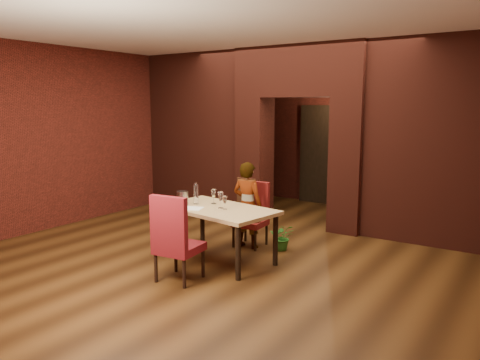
# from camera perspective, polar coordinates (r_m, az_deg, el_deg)

# --- Properties ---
(floor) EXTENTS (8.00, 8.00, 0.00)m
(floor) POSITION_cam_1_polar(r_m,az_deg,el_deg) (7.10, -0.32, -8.65)
(floor) COLOR #412610
(floor) RESTS_ON ground
(ceiling) EXTENTS (7.00, 8.00, 0.04)m
(ceiling) POSITION_cam_1_polar(r_m,az_deg,el_deg) (6.83, -0.35, 17.82)
(ceiling) COLOR silver
(ceiling) RESTS_ON ground
(wall_back) EXTENTS (7.00, 0.04, 3.20)m
(wall_back) POSITION_cam_1_polar(r_m,az_deg,el_deg) (10.33, 12.25, 5.80)
(wall_back) COLOR maroon
(wall_back) RESTS_ON ground
(wall_left) EXTENTS (0.04, 8.00, 3.20)m
(wall_left) POSITION_cam_1_polar(r_m,az_deg,el_deg) (9.20, -18.78, 5.13)
(wall_left) COLOR maroon
(wall_left) RESTS_ON ground
(pillar_left) EXTENTS (0.55, 0.55, 2.30)m
(pillar_left) POSITION_cam_1_polar(r_m,az_deg,el_deg) (9.01, 1.79, 2.66)
(pillar_left) COLOR maroon
(pillar_left) RESTS_ON ground
(pillar_right) EXTENTS (0.55, 0.55, 2.30)m
(pillar_right) POSITION_cam_1_polar(r_m,az_deg,el_deg) (8.17, 13.17, 1.75)
(pillar_right) COLOR maroon
(pillar_right) RESTS_ON ground
(lintel) EXTENTS (2.45, 0.55, 0.90)m
(lintel) POSITION_cam_1_polar(r_m,az_deg,el_deg) (8.51, 7.42, 13.00)
(lintel) COLOR maroon
(lintel) RESTS_ON ground
(wing_wall_left) EXTENTS (2.28, 0.35, 3.20)m
(wing_wall_left) POSITION_cam_1_polar(r_m,az_deg,el_deg) (9.79, -5.27, 5.79)
(wing_wall_left) COLOR maroon
(wing_wall_left) RESTS_ON ground
(wing_wall_right) EXTENTS (2.28, 0.35, 3.20)m
(wing_wall_right) POSITION_cam_1_polar(r_m,az_deg,el_deg) (7.75, 23.13, 4.20)
(wing_wall_right) COLOR maroon
(wing_wall_right) RESTS_ON ground
(vent_panel) EXTENTS (0.40, 0.03, 0.50)m
(vent_panel) POSITION_cam_1_polar(r_m,az_deg,el_deg) (8.85, 0.76, -1.38)
(vent_panel) COLOR #AC5C31
(vent_panel) RESTS_ON ground
(rear_door) EXTENTS (0.90, 0.08, 2.10)m
(rear_door) POSITION_cam_1_polar(r_m,az_deg,el_deg) (10.47, 9.99, 2.89)
(rear_door) COLOR black
(rear_door) RESTS_ON ground
(rear_door_frame) EXTENTS (1.02, 0.04, 2.22)m
(rear_door_frame) POSITION_cam_1_polar(r_m,az_deg,el_deg) (10.44, 9.90, 2.87)
(rear_door_frame) COLOR black
(rear_door_frame) RESTS_ON ground
(dining_table) EXTENTS (1.74, 1.15, 0.76)m
(dining_table) POSITION_cam_1_polar(r_m,az_deg,el_deg) (6.61, -2.68, -6.59)
(dining_table) COLOR tan
(dining_table) RESTS_ON ground
(chair_far) EXTENTS (0.48, 0.48, 0.99)m
(chair_far) POSITION_cam_1_polar(r_m,az_deg,el_deg) (7.22, 1.26, -4.26)
(chair_far) COLOR maroon
(chair_far) RESTS_ON ground
(chair_near) EXTENTS (0.55, 0.55, 1.10)m
(chair_near) POSITION_cam_1_polar(r_m,az_deg,el_deg) (5.88, -7.42, -6.91)
(chair_near) COLOR maroon
(chair_near) RESTS_ON ground
(person_seated) EXTENTS (0.49, 0.33, 1.32)m
(person_seated) POSITION_cam_1_polar(r_m,az_deg,el_deg) (7.13, 0.91, -3.05)
(person_seated) COLOR white
(person_seated) RESTS_ON ground
(wine_glass_a) EXTENTS (0.09, 0.09, 0.21)m
(wine_glass_a) POSITION_cam_1_polar(r_m,az_deg,el_deg) (6.75, -3.23, -2.03)
(wine_glass_a) COLOR silver
(wine_glass_a) RESTS_ON dining_table
(wine_glass_b) EXTENTS (0.09, 0.09, 0.23)m
(wine_glass_b) POSITION_cam_1_polar(r_m,az_deg,el_deg) (6.45, -2.36, -2.48)
(wine_glass_b) COLOR white
(wine_glass_b) RESTS_ON dining_table
(wine_glass_c) EXTENTS (0.07, 0.07, 0.18)m
(wine_glass_c) POSITION_cam_1_polar(r_m,az_deg,el_deg) (6.39, -1.86, -2.79)
(wine_glass_c) COLOR white
(wine_glass_c) RESTS_ON dining_table
(tasting_sheet) EXTENTS (0.39, 0.34, 0.00)m
(tasting_sheet) POSITION_cam_1_polar(r_m,az_deg,el_deg) (6.49, -6.07, -3.45)
(tasting_sheet) COLOR silver
(tasting_sheet) RESTS_ON dining_table
(wine_bucket) EXTENTS (0.16, 0.16, 0.20)m
(wine_bucket) POSITION_cam_1_polar(r_m,az_deg,el_deg) (6.71, -7.02, -2.20)
(wine_bucket) COLOR #AAAAB1
(wine_bucket) RESTS_ON dining_table
(water_bottle) EXTENTS (0.07, 0.07, 0.31)m
(water_bottle) POSITION_cam_1_polar(r_m,az_deg,el_deg) (6.76, -5.39, -1.62)
(water_bottle) COLOR white
(water_bottle) RESTS_ON dining_table
(potted_plant) EXTENTS (0.47, 0.45, 0.40)m
(potted_plant) POSITION_cam_1_polar(r_m,az_deg,el_deg) (7.12, 5.18, -6.93)
(potted_plant) COLOR #266B21
(potted_plant) RESTS_ON ground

